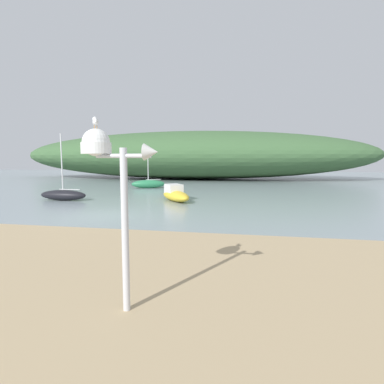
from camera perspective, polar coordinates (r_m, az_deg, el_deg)
ground_plane at (r=15.89m, az=-16.00°, el=-4.17°), size 120.00×120.00×0.00m
distant_hill at (r=44.57m, az=-0.29°, el=6.82°), size 50.69×15.86×6.72m
mast_structure at (r=5.26m, az=-15.40°, el=5.23°), size 1.30×0.49×3.05m
seagull_on_radar at (r=5.39m, az=-17.43°, el=12.37°), size 0.19×0.25×0.20m
motorboat_off_point at (r=20.54m, az=-3.11°, el=-0.43°), size 3.04×3.67×1.10m
sailboat_by_sandbar at (r=22.57m, az=-22.71°, el=-0.48°), size 3.33×1.02×4.46m
sailboat_inner_mooring at (r=29.95m, az=-8.07°, el=1.51°), size 3.32×1.90×4.06m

